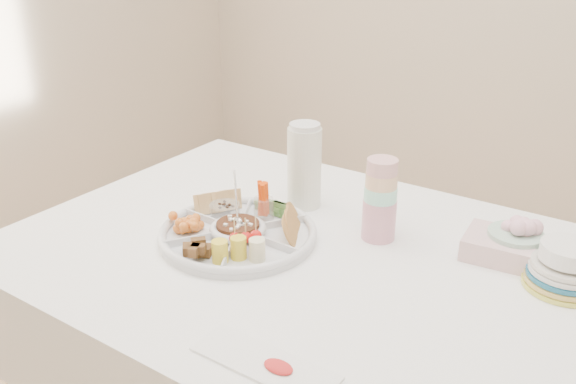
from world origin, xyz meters
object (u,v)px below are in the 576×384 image
Objects in this scene: dining_table at (323,384)px; plate_stack at (566,265)px; party_tray at (238,231)px; thermos at (304,165)px.

dining_table is 9.13× the size of plate_stack.
thermos is (0.02, 0.26, 0.10)m from party_tray.
dining_table is at bearing -160.67° from plate_stack.
thermos is at bearing 84.61° from party_tray.
plate_stack is (0.68, -0.04, -0.07)m from thermos.
thermos is at bearing 133.37° from dining_table.
plate_stack is (0.48, 0.17, 0.43)m from dining_table.
dining_table is at bearing -46.63° from thermos.
plate_stack is at bearing -3.27° from thermos.
plate_stack is at bearing 17.37° from party_tray.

